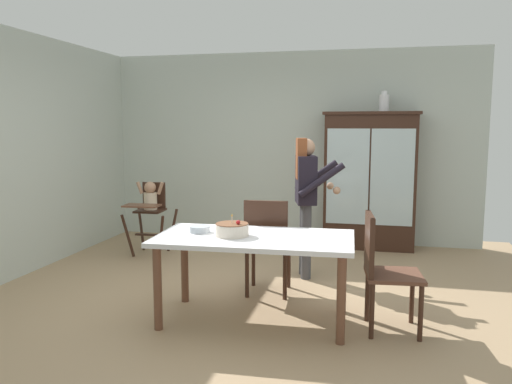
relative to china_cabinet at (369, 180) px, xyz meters
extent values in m
plane|color=tan|center=(-1.14, -2.37, -0.93)|extent=(6.24, 6.24, 0.00)
cube|color=beige|center=(-1.14, 0.26, 0.42)|extent=(5.32, 0.06, 2.70)
cube|color=beige|center=(-3.77, -2.37, 0.42)|extent=(0.06, 5.32, 2.70)
cube|color=#382116|center=(0.00, 0.00, -0.03)|extent=(1.20, 0.42, 1.81)
cube|color=#382116|center=(0.00, 0.00, 0.90)|extent=(1.26, 0.48, 0.04)
cube|color=silver|center=(-0.28, -0.21, 0.06)|extent=(0.55, 0.01, 1.26)
cube|color=silver|center=(0.28, -0.21, 0.06)|extent=(0.55, 0.01, 1.26)
cube|color=#382116|center=(0.00, 0.00, 0.06)|extent=(1.12, 0.36, 0.02)
cylinder|color=white|center=(0.16, 0.00, 1.03)|extent=(0.13, 0.13, 0.22)
cylinder|color=white|center=(0.16, 0.00, 1.16)|extent=(0.07, 0.07, 0.05)
cylinder|color=#382116|center=(-2.96, -1.22, -0.65)|extent=(0.13, 0.14, 0.56)
cylinder|color=#382116|center=(-2.52, -1.19, -0.65)|extent=(0.14, 0.13, 0.56)
cylinder|color=#382116|center=(-2.99, -0.78, -0.65)|extent=(0.14, 0.13, 0.56)
cylinder|color=#382116|center=(-2.55, -0.75, -0.65)|extent=(0.13, 0.14, 0.56)
cube|color=#382116|center=(-2.76, -0.98, -0.68)|extent=(0.42, 0.06, 0.02)
cube|color=#382116|center=(-2.76, -0.98, -0.36)|extent=(0.36, 0.36, 0.02)
cube|color=#382116|center=(-2.77, -0.83, -0.17)|extent=(0.31, 0.05, 0.34)
cube|color=brown|center=(-2.74, -1.25, -0.25)|extent=(0.45, 0.27, 0.02)
cylinder|color=beige|center=(-2.76, -0.96, -0.23)|extent=(0.17, 0.17, 0.22)
sphere|color=tan|center=(-2.76, -0.96, -0.06)|extent=(0.15, 0.15, 0.15)
cylinder|color=tan|center=(-2.90, -0.97, -0.06)|extent=(0.10, 0.05, 0.17)
cylinder|color=tan|center=(-2.62, -0.95, -0.06)|extent=(0.10, 0.05, 0.17)
cylinder|color=#47474C|center=(-0.65, -1.59, -0.52)|extent=(0.11, 0.11, 0.82)
cylinder|color=#47474C|center=(-0.69, -1.43, -0.52)|extent=(0.11, 0.11, 0.82)
cube|color=black|center=(-0.67, -1.51, 0.15)|extent=(0.28, 0.40, 0.52)
cube|color=white|center=(-0.57, -1.49, 0.15)|extent=(0.02, 0.06, 0.49)
sphere|color=tan|center=(-0.67, -1.51, 0.50)|extent=(0.19, 0.19, 0.19)
cube|color=brown|center=(-0.73, -1.53, 0.38)|extent=(0.15, 0.22, 0.44)
cylinder|color=black|center=(-0.49, -1.67, 0.17)|extent=(0.49, 0.19, 0.37)
sphere|color=tan|center=(-0.33, -1.63, 0.06)|extent=(0.08, 0.08, 0.08)
cylinder|color=black|center=(-0.59, -1.28, 0.17)|extent=(0.49, 0.19, 0.37)
sphere|color=tan|center=(-0.43, -1.24, 0.06)|extent=(0.08, 0.08, 0.08)
cube|color=silver|center=(-0.93, -2.88, -0.21)|extent=(1.68, 0.92, 0.04)
cylinder|color=brown|center=(-1.65, -3.24, -0.58)|extent=(0.07, 0.07, 0.70)
cylinder|color=brown|center=(-0.18, -3.19, -0.58)|extent=(0.07, 0.07, 0.70)
cylinder|color=brown|center=(-1.68, -2.57, -0.58)|extent=(0.07, 0.07, 0.70)
cylinder|color=brown|center=(-0.21, -2.51, -0.58)|extent=(0.07, 0.07, 0.70)
cylinder|color=beige|center=(-1.12, -2.91, -0.14)|extent=(0.28, 0.28, 0.10)
cylinder|color=brown|center=(-1.12, -2.91, -0.08)|extent=(0.27, 0.27, 0.01)
cylinder|color=#F2E5CC|center=(-1.12, -2.91, -0.05)|extent=(0.01, 0.01, 0.06)
cone|color=yellow|center=(-1.12, -2.91, -0.01)|extent=(0.02, 0.02, 0.02)
sphere|color=red|center=(-1.05, -2.95, -0.06)|extent=(0.04, 0.04, 0.04)
cylinder|color=#B2BCC6|center=(-1.43, -2.84, -0.16)|extent=(0.18, 0.18, 0.05)
cylinder|color=#382116|center=(-0.79, -1.94, -0.70)|extent=(0.04, 0.04, 0.45)
cylinder|color=#382116|center=(-1.15, -1.96, -0.70)|extent=(0.04, 0.04, 0.45)
cylinder|color=#382116|center=(-0.76, -2.30, -0.70)|extent=(0.04, 0.04, 0.45)
cylinder|color=#382116|center=(-1.13, -2.33, -0.70)|extent=(0.04, 0.04, 0.45)
cube|color=brown|center=(-0.96, -2.13, -0.46)|extent=(0.47, 0.47, 0.03)
cube|color=#382116|center=(-0.95, -2.33, -0.21)|extent=(0.42, 0.07, 0.48)
cylinder|color=#382116|center=(-0.76, -2.32, -0.21)|extent=(0.03, 0.03, 0.48)
cylinder|color=#382116|center=(-1.14, -2.34, -0.21)|extent=(0.03, 0.03, 0.48)
cylinder|color=#382116|center=(0.42, -3.00, -0.70)|extent=(0.04, 0.04, 0.45)
cylinder|color=#382116|center=(0.38, -2.63, -0.70)|extent=(0.04, 0.04, 0.45)
cylinder|color=#382116|center=(0.05, -3.04, -0.70)|extent=(0.04, 0.04, 0.45)
cylinder|color=#382116|center=(0.01, -2.67, -0.70)|extent=(0.04, 0.04, 0.45)
cube|color=brown|center=(0.22, -2.84, -0.46)|extent=(0.48, 0.48, 0.03)
cube|color=#382116|center=(0.02, -2.86, -0.21)|extent=(0.08, 0.42, 0.48)
cylinder|color=#382116|center=(0.04, -3.04, -0.21)|extent=(0.03, 0.03, 0.48)
cylinder|color=#382116|center=(0.00, -2.67, -0.21)|extent=(0.03, 0.03, 0.48)
camera|label=1|loc=(0.00, -6.90, 0.73)|focal=35.14mm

